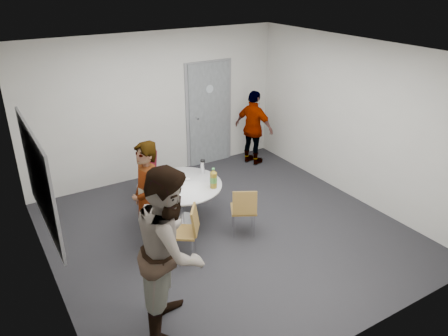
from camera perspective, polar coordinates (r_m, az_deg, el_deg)
floor at (r=6.76m, az=0.41°, el=-8.33°), size 5.00×5.00×0.00m
ceiling at (r=5.75m, az=0.50°, el=14.87°), size 5.00×5.00×0.00m
wall_back at (r=8.24m, az=-8.81°, el=7.94°), size 5.00×0.00×5.00m
wall_left at (r=5.37m, az=-22.91°, el=-3.12°), size 0.00×5.00×5.00m
wall_right at (r=7.66m, az=16.66°, el=5.91°), size 0.00×5.00×5.00m
wall_front at (r=4.44m, az=17.86°, el=-8.30°), size 5.00×0.00×5.00m
door at (r=8.78m, az=-1.98°, el=7.03°), size 1.02×0.17×2.12m
whiteboard at (r=5.51m, az=-23.04°, el=-1.26°), size 0.04×1.90×1.25m
table at (r=6.74m, az=-5.51°, el=-2.74°), size 1.29×1.29×0.99m
chair_near_left at (r=5.98m, az=-4.75°, el=-7.82°), size 0.54×0.53×0.79m
chair_near_right at (r=6.45m, az=2.64°, el=-5.19°), size 0.51×0.53×0.78m
chair_far at (r=7.52m, az=-9.34°, el=-0.59°), size 0.51×0.54×0.85m
person_main at (r=5.95m, az=-9.99°, el=-4.24°), size 0.44×0.64×1.68m
person_left at (r=4.74m, az=-6.92°, el=-10.48°), size 1.11×1.18×1.92m
person_right at (r=8.80m, az=3.92°, el=5.22°), size 0.65×0.96×1.52m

